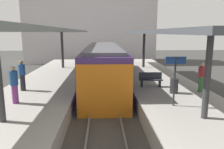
{
  "coord_description": "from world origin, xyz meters",
  "views": [
    {
      "loc": [
        -0.1,
        -12.66,
        4.24
      ],
      "look_at": [
        0.51,
        0.99,
        1.6
      ],
      "focal_mm": 34.94,
      "sensor_mm": 36.0,
      "label": 1
    }
  ],
  "objects_px": {
    "passenger_mid_platform": "(14,84)",
    "passenger_far_end": "(201,77)",
    "commuter_train": "(104,67)",
    "platform_bench": "(151,79)",
    "litter_bin": "(174,86)",
    "platform_sign": "(175,70)",
    "passenger_near_bench": "(22,75)"
  },
  "relations": [
    {
      "from": "litter_bin",
      "to": "passenger_near_bench",
      "type": "distance_m",
      "value": 8.44
    },
    {
      "from": "passenger_far_end",
      "to": "passenger_near_bench",
      "type": "bearing_deg",
      "value": 175.97
    },
    {
      "from": "passenger_near_bench",
      "to": "passenger_mid_platform",
      "type": "distance_m",
      "value": 2.35
    },
    {
      "from": "platform_sign",
      "to": "passenger_far_end",
      "type": "height_order",
      "value": "platform_sign"
    },
    {
      "from": "commuter_train",
      "to": "passenger_mid_platform",
      "type": "height_order",
      "value": "commuter_train"
    },
    {
      "from": "platform_sign",
      "to": "passenger_far_end",
      "type": "distance_m",
      "value": 3.3
    },
    {
      "from": "commuter_train",
      "to": "platform_bench",
      "type": "bearing_deg",
      "value": -47.14
    },
    {
      "from": "commuter_train",
      "to": "passenger_near_bench",
      "type": "xyz_separation_m",
      "value": [
        -4.61,
        -3.6,
        0.16
      ]
    },
    {
      "from": "platform_sign",
      "to": "passenger_near_bench",
      "type": "relative_size",
      "value": 1.3
    },
    {
      "from": "platform_sign",
      "to": "platform_bench",
      "type": "bearing_deg",
      "value": 94.3
    },
    {
      "from": "passenger_mid_platform",
      "to": "passenger_far_end",
      "type": "height_order",
      "value": "passenger_mid_platform"
    },
    {
      "from": "platform_bench",
      "to": "litter_bin",
      "type": "bearing_deg",
      "value": -57.46
    },
    {
      "from": "platform_sign",
      "to": "litter_bin",
      "type": "height_order",
      "value": "platform_sign"
    },
    {
      "from": "commuter_train",
      "to": "passenger_mid_platform",
      "type": "xyz_separation_m",
      "value": [
        -4.15,
        -5.91,
        0.18
      ]
    },
    {
      "from": "litter_bin",
      "to": "passenger_far_end",
      "type": "distance_m",
      "value": 1.66
    },
    {
      "from": "platform_bench",
      "to": "platform_sign",
      "type": "xyz_separation_m",
      "value": [
        0.27,
        -3.53,
        1.16
      ]
    },
    {
      "from": "platform_sign",
      "to": "passenger_near_bench",
      "type": "height_order",
      "value": "platform_sign"
    },
    {
      "from": "commuter_train",
      "to": "platform_bench",
      "type": "xyz_separation_m",
      "value": [
        2.81,
        -3.03,
        -0.26
      ]
    },
    {
      "from": "commuter_train",
      "to": "passenger_near_bench",
      "type": "bearing_deg",
      "value": -142.02
    },
    {
      "from": "platform_bench",
      "to": "litter_bin",
      "type": "height_order",
      "value": "platform_bench"
    },
    {
      "from": "passenger_mid_platform",
      "to": "passenger_near_bench",
      "type": "bearing_deg",
      "value": 101.32
    },
    {
      "from": "platform_sign",
      "to": "commuter_train",
      "type": "bearing_deg",
      "value": 115.12
    },
    {
      "from": "platform_bench",
      "to": "passenger_far_end",
      "type": "xyz_separation_m",
      "value": [
        2.53,
        -1.27,
        0.38
      ]
    },
    {
      "from": "commuter_train",
      "to": "passenger_mid_platform",
      "type": "distance_m",
      "value": 7.22
    },
    {
      "from": "commuter_train",
      "to": "passenger_near_bench",
      "type": "height_order",
      "value": "commuter_train"
    },
    {
      "from": "litter_bin",
      "to": "platform_sign",
      "type": "bearing_deg",
      "value": -108.64
    },
    {
      "from": "platform_bench",
      "to": "platform_sign",
      "type": "relative_size",
      "value": 0.63
    },
    {
      "from": "passenger_mid_platform",
      "to": "passenger_far_end",
      "type": "distance_m",
      "value": 9.63
    },
    {
      "from": "litter_bin",
      "to": "passenger_near_bench",
      "type": "height_order",
      "value": "passenger_near_bench"
    },
    {
      "from": "litter_bin",
      "to": "passenger_mid_platform",
      "type": "distance_m",
      "value": 8.05
    },
    {
      "from": "platform_sign",
      "to": "passenger_mid_platform",
      "type": "xyz_separation_m",
      "value": [
        -7.23,
        0.65,
        -0.71
      ]
    },
    {
      "from": "passenger_far_end",
      "to": "platform_bench",
      "type": "bearing_deg",
      "value": 153.32
    }
  ]
}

